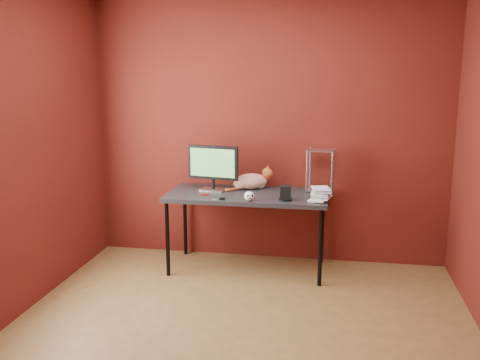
% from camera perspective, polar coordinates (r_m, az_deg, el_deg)
% --- Properties ---
extents(room, '(3.52, 3.52, 2.61)m').
position_cam_1_polar(room, '(3.55, -0.29, 4.37)').
color(room, brown).
rests_on(room, ground).
extents(desk, '(1.50, 0.70, 0.75)m').
position_cam_1_polar(desk, '(5.04, 0.80, -1.98)').
color(desk, black).
rests_on(desk, ground).
extents(monitor, '(0.50, 0.20, 0.43)m').
position_cam_1_polar(monitor, '(5.09, -2.91, 1.53)').
color(monitor, '#A0A1A5').
rests_on(monitor, desk).
extents(cat, '(0.43, 0.30, 0.23)m').
position_cam_1_polar(cat, '(5.19, 1.20, -0.11)').
color(cat, '#C45B29').
rests_on(cat, desk).
extents(skull_mug, '(0.09, 0.09, 0.09)m').
position_cam_1_polar(skull_mug, '(4.73, 0.99, -1.73)').
color(skull_mug, white).
rests_on(skull_mug, desk).
extents(speaker, '(0.12, 0.12, 0.13)m').
position_cam_1_polar(speaker, '(4.77, 4.88, -1.45)').
color(speaker, black).
rests_on(speaker, desk).
extents(book_stack, '(0.21, 0.24, 1.23)m').
position_cam_1_polar(book_stack, '(4.73, 7.91, 5.16)').
color(book_stack, beige).
rests_on(book_stack, desk).
extents(wire_rack, '(0.25, 0.22, 0.41)m').
position_cam_1_polar(wire_rack, '(5.13, 8.59, 1.03)').
color(wire_rack, '#A0A1A5').
rests_on(wire_rack, desk).
extents(pocket_knife, '(0.08, 0.04, 0.02)m').
position_cam_1_polar(pocket_knife, '(4.96, -3.81, -1.54)').
color(pocket_knife, '#9C0C0E').
rests_on(pocket_knife, desk).
extents(black_gadget, '(0.05, 0.03, 0.02)m').
position_cam_1_polar(black_gadget, '(4.78, -1.90, -2.00)').
color(black_gadget, black).
rests_on(black_gadget, desk).
extents(washer, '(0.05, 0.05, 0.00)m').
position_cam_1_polar(washer, '(4.80, -2.69, -2.07)').
color(washer, '#A0A1A5').
rests_on(washer, desk).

